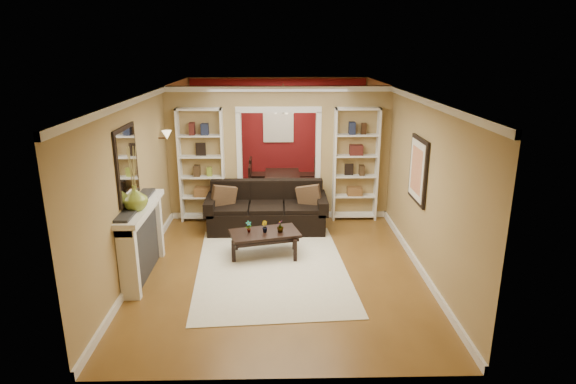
{
  "coord_description": "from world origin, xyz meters",
  "views": [
    {
      "loc": [
        -0.03,
        -8.39,
        3.44
      ],
      "look_at": [
        0.14,
        -0.8,
        1.14
      ],
      "focal_mm": 30.0,
      "sensor_mm": 36.0,
      "label": 1
    }
  ],
  "objects_px": {
    "coffee_table": "(265,244)",
    "dining_table": "(284,186)",
    "bookshelf_right": "(356,165)",
    "bookshelf_left": "(202,166)",
    "fireplace": "(144,241)",
    "sofa": "(267,207)"
  },
  "relations": [
    {
      "from": "bookshelf_right",
      "to": "dining_table",
      "type": "bearing_deg",
      "value": 132.53
    },
    {
      "from": "sofa",
      "to": "bookshelf_left",
      "type": "bearing_deg",
      "value": 156.06
    },
    {
      "from": "coffee_table",
      "to": "bookshelf_right",
      "type": "distance_m",
      "value": 2.73
    },
    {
      "from": "coffee_table",
      "to": "fireplace",
      "type": "height_order",
      "value": "fireplace"
    },
    {
      "from": "bookshelf_left",
      "to": "bookshelf_right",
      "type": "xyz_separation_m",
      "value": [
        3.1,
        0.0,
        0.0
      ]
    },
    {
      "from": "fireplace",
      "to": "bookshelf_right",
      "type": "bearing_deg",
      "value": 34.8
    },
    {
      "from": "bookshelf_right",
      "to": "bookshelf_left",
      "type": "bearing_deg",
      "value": 180.0
    },
    {
      "from": "bookshelf_left",
      "to": "fireplace",
      "type": "distance_m",
      "value": 2.65
    },
    {
      "from": "bookshelf_left",
      "to": "dining_table",
      "type": "bearing_deg",
      "value": 43.32
    },
    {
      "from": "bookshelf_left",
      "to": "dining_table",
      "type": "xyz_separation_m",
      "value": [
        1.66,
        1.57,
        -0.89
      ]
    },
    {
      "from": "dining_table",
      "to": "sofa",
      "type": "bearing_deg",
      "value": 170.59
    },
    {
      "from": "coffee_table",
      "to": "fireplace",
      "type": "bearing_deg",
      "value": -173.37
    },
    {
      "from": "bookshelf_right",
      "to": "fireplace",
      "type": "height_order",
      "value": "bookshelf_right"
    },
    {
      "from": "coffee_table",
      "to": "sofa",
      "type": "bearing_deg",
      "value": 75.23
    },
    {
      "from": "coffee_table",
      "to": "dining_table",
      "type": "height_order",
      "value": "dining_table"
    },
    {
      "from": "fireplace",
      "to": "dining_table",
      "type": "relative_size",
      "value": 1.15
    },
    {
      "from": "coffee_table",
      "to": "bookshelf_right",
      "type": "height_order",
      "value": "bookshelf_right"
    },
    {
      "from": "coffee_table",
      "to": "dining_table",
      "type": "bearing_deg",
      "value": 69.53
    },
    {
      "from": "bookshelf_left",
      "to": "bookshelf_right",
      "type": "distance_m",
      "value": 3.1
    },
    {
      "from": "coffee_table",
      "to": "fireplace",
      "type": "distance_m",
      "value": 2.0
    },
    {
      "from": "bookshelf_left",
      "to": "dining_table",
      "type": "height_order",
      "value": "bookshelf_left"
    },
    {
      "from": "bookshelf_left",
      "to": "fireplace",
      "type": "relative_size",
      "value": 1.35
    }
  ]
}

